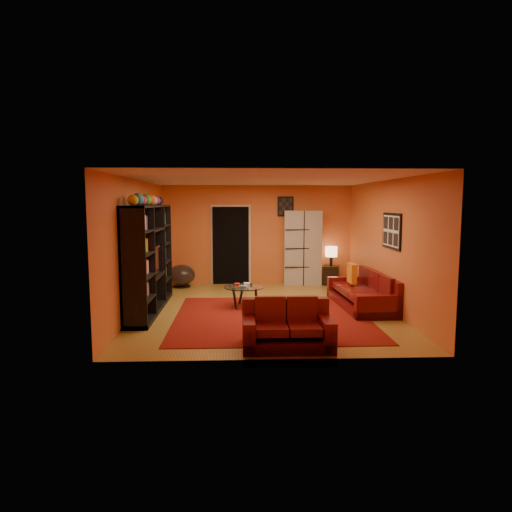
{
  "coord_description": "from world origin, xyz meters",
  "views": [
    {
      "loc": [
        -0.54,
        -9.06,
        2.15
      ],
      "look_at": [
        -0.15,
        0.1,
        1.07
      ],
      "focal_mm": 32.0,
      "sensor_mm": 36.0,
      "label": 1
    }
  ],
  "objects_px": {
    "coffee_table": "(244,289)",
    "storage_cabinet": "(303,248)",
    "sofa": "(366,293)",
    "tv": "(152,260)",
    "loveseat": "(287,328)",
    "entertainment_unit": "(149,258)",
    "bowl_chair": "(181,275)",
    "side_table": "(331,275)",
    "table_lamp": "(331,252)"
  },
  "relations": [
    {
      "from": "storage_cabinet",
      "to": "entertainment_unit",
      "type": "bearing_deg",
      "value": -137.22
    },
    {
      "from": "entertainment_unit",
      "to": "tv",
      "type": "height_order",
      "value": "entertainment_unit"
    },
    {
      "from": "sofa",
      "to": "loveseat",
      "type": "bearing_deg",
      "value": -129.59
    },
    {
      "from": "loveseat",
      "to": "sofa",
      "type": "bearing_deg",
      "value": -37.22
    },
    {
      "from": "sofa",
      "to": "loveseat",
      "type": "xyz_separation_m",
      "value": [
        -1.94,
        -2.54,
        0.0
      ]
    },
    {
      "from": "loveseat",
      "to": "side_table",
      "type": "distance_m",
      "value": 5.4
    },
    {
      "from": "side_table",
      "to": "sofa",
      "type": "bearing_deg",
      "value": -85.31
    },
    {
      "from": "entertainment_unit",
      "to": "side_table",
      "type": "distance_m",
      "value": 5.05
    },
    {
      "from": "loveseat",
      "to": "coffee_table",
      "type": "relative_size",
      "value": 1.58
    },
    {
      "from": "sofa",
      "to": "side_table",
      "type": "xyz_separation_m",
      "value": [
        -0.21,
        2.57,
        -0.03
      ]
    },
    {
      "from": "bowl_chair",
      "to": "side_table",
      "type": "distance_m",
      "value": 3.89
    },
    {
      "from": "side_table",
      "to": "loveseat",
      "type": "bearing_deg",
      "value": -108.64
    },
    {
      "from": "tv",
      "to": "bowl_chair",
      "type": "xyz_separation_m",
      "value": [
        0.27,
        2.47,
        -0.7
      ]
    },
    {
      "from": "tv",
      "to": "entertainment_unit",
      "type": "bearing_deg",
      "value": 119.02
    },
    {
      "from": "bowl_chair",
      "to": "side_table",
      "type": "height_order",
      "value": "bowl_chair"
    },
    {
      "from": "sofa",
      "to": "entertainment_unit",
      "type": "bearing_deg",
      "value": 179.24
    },
    {
      "from": "storage_cabinet",
      "to": "side_table",
      "type": "xyz_separation_m",
      "value": [
        0.74,
        -0.11,
        -0.72
      ]
    },
    {
      "from": "sofa",
      "to": "storage_cabinet",
      "type": "height_order",
      "value": "storage_cabinet"
    },
    {
      "from": "entertainment_unit",
      "to": "side_table",
      "type": "bearing_deg",
      "value": 32.63
    },
    {
      "from": "sofa",
      "to": "table_lamp",
      "type": "bearing_deg",
      "value": 92.39
    },
    {
      "from": "loveseat",
      "to": "entertainment_unit",
      "type": "bearing_deg",
      "value": 45.72
    },
    {
      "from": "storage_cabinet",
      "to": "side_table",
      "type": "distance_m",
      "value": 1.04
    },
    {
      "from": "loveseat",
      "to": "side_table",
      "type": "bearing_deg",
      "value": -18.56
    },
    {
      "from": "side_table",
      "to": "table_lamp",
      "type": "xyz_separation_m",
      "value": [
        0.0,
        0.0,
        0.61
      ]
    },
    {
      "from": "sofa",
      "to": "storage_cabinet",
      "type": "xyz_separation_m",
      "value": [
        -0.95,
        2.68,
        0.69
      ]
    },
    {
      "from": "loveseat",
      "to": "table_lamp",
      "type": "xyz_separation_m",
      "value": [
        1.72,
        5.11,
        0.57
      ]
    },
    {
      "from": "entertainment_unit",
      "to": "loveseat",
      "type": "height_order",
      "value": "entertainment_unit"
    },
    {
      "from": "entertainment_unit",
      "to": "table_lamp",
      "type": "distance_m",
      "value": 4.99
    },
    {
      "from": "coffee_table",
      "to": "storage_cabinet",
      "type": "relative_size",
      "value": 0.43
    },
    {
      "from": "coffee_table",
      "to": "table_lamp",
      "type": "height_order",
      "value": "table_lamp"
    },
    {
      "from": "storage_cabinet",
      "to": "bowl_chair",
      "type": "distance_m",
      "value": 3.23
    },
    {
      "from": "entertainment_unit",
      "to": "side_table",
      "type": "xyz_separation_m",
      "value": [
        4.2,
        2.69,
        -0.8
      ]
    },
    {
      "from": "loveseat",
      "to": "storage_cabinet",
      "type": "xyz_separation_m",
      "value": [
        0.99,
        5.22,
        0.68
      ]
    },
    {
      "from": "bowl_chair",
      "to": "side_table",
      "type": "bearing_deg",
      "value": 2.82
    },
    {
      "from": "loveseat",
      "to": "coffee_table",
      "type": "xyz_separation_m",
      "value": [
        -0.6,
        2.63,
        0.09
      ]
    },
    {
      "from": "storage_cabinet",
      "to": "bowl_chair",
      "type": "height_order",
      "value": "storage_cabinet"
    },
    {
      "from": "entertainment_unit",
      "to": "storage_cabinet",
      "type": "relative_size",
      "value": 1.54
    },
    {
      "from": "coffee_table",
      "to": "sofa",
      "type": "bearing_deg",
      "value": -2.01
    },
    {
      "from": "tv",
      "to": "side_table",
      "type": "relative_size",
      "value": 2.01
    },
    {
      "from": "bowl_chair",
      "to": "table_lamp",
      "type": "distance_m",
      "value": 3.93
    },
    {
      "from": "loveseat",
      "to": "table_lamp",
      "type": "distance_m",
      "value": 5.43
    },
    {
      "from": "tv",
      "to": "table_lamp",
      "type": "height_order",
      "value": "tv"
    },
    {
      "from": "table_lamp",
      "to": "storage_cabinet",
      "type": "bearing_deg",
      "value": 171.6
    },
    {
      "from": "bowl_chair",
      "to": "tv",
      "type": "bearing_deg",
      "value": -96.17
    },
    {
      "from": "storage_cabinet",
      "to": "bowl_chair",
      "type": "relative_size",
      "value": 2.75
    },
    {
      "from": "tv",
      "to": "storage_cabinet",
      "type": "bearing_deg",
      "value": -50.94
    },
    {
      "from": "entertainment_unit",
      "to": "side_table",
      "type": "height_order",
      "value": "entertainment_unit"
    },
    {
      "from": "entertainment_unit",
      "to": "loveseat",
      "type": "distance_m",
      "value": 3.55
    },
    {
      "from": "loveseat",
      "to": "coffee_table",
      "type": "distance_m",
      "value": 2.7
    },
    {
      "from": "coffee_table",
      "to": "tv",
      "type": "bearing_deg",
      "value": -174.38
    }
  ]
}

